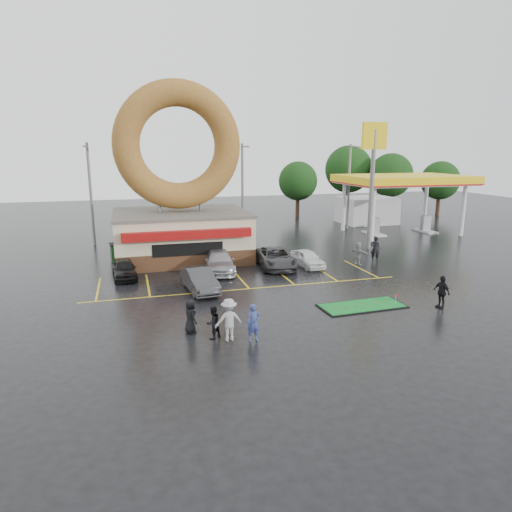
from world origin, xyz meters
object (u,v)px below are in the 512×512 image
object	(u,v)px
streetlight_right	(349,184)
car_silver	(219,261)
car_grey	(276,258)
person_cameraman	(441,292)
dumpster	(123,252)
putting_green	(362,306)
streetlight_left	(91,192)
gas_station	(387,194)
person_blue	(254,323)
car_black	(124,269)
car_dgrey	(200,280)
donut_shop	(180,202)
shell_sign	(373,162)
streetlight_mid	(243,188)
car_white	(307,258)

from	to	relation	value
streetlight_right	car_silver	bearing A→B (deg)	-140.65
car_grey	person_cameraman	distance (m)	12.27
dumpster	putting_green	distance (m)	19.31
streetlight_left	person_cameraman	world-z (taller)	streetlight_left
gas_station	person_blue	world-z (taller)	gas_station
car_silver	car_grey	xyz separation A→B (m)	(4.18, 0.00, -0.00)
car_black	car_silver	distance (m)	6.43
streetlight_left	person_cameraman	bearing A→B (deg)	-49.86
putting_green	car_black	bearing A→B (deg)	142.89
car_black	car_dgrey	distance (m)	6.11
gas_station	car_grey	distance (m)	21.41
donut_shop	car_dgrey	bearing A→B (deg)	-90.11
donut_shop	shell_sign	xyz separation A→B (m)	(16.00, -0.97, 2.91)
donut_shop	streetlight_mid	world-z (taller)	donut_shop
streetlight_left	streetlight_right	xyz separation A→B (m)	(26.00, 2.00, 0.00)
dumpster	car_silver	bearing A→B (deg)	-45.63
donut_shop	shell_sign	bearing A→B (deg)	-3.47
car_dgrey	car_silver	xyz separation A→B (m)	(2.04, 4.24, 0.02)
streetlight_right	car_dgrey	world-z (taller)	streetlight_right
donut_shop	streetlight_right	distance (m)	21.00
streetlight_mid	putting_green	bearing A→B (deg)	-87.20
donut_shop	putting_green	world-z (taller)	donut_shop
shell_sign	streetlight_mid	bearing A→B (deg)	135.27
shell_sign	streetlight_right	distance (m)	10.68
person_cameraman	dumpster	bearing A→B (deg)	-142.73
donut_shop	streetlight_left	distance (m)	9.87
donut_shop	car_black	distance (m)	7.67
car_dgrey	car_white	world-z (taller)	car_dgrey
shell_sign	person_blue	size ratio (longest dim) A/B	6.17
shell_sign	streetlight_right	world-z (taller)	shell_sign
car_dgrey	donut_shop	bearing A→B (deg)	82.86
person_blue	dumpster	distance (m)	18.34
car_silver	car_white	world-z (taller)	car_silver
streetlight_mid	car_silver	world-z (taller)	streetlight_mid
car_silver	person_cameraman	size ratio (longest dim) A/B	2.76
car_black	car_dgrey	size ratio (longest dim) A/B	0.87
car_black	person_blue	bearing A→B (deg)	-69.42
car_dgrey	car_grey	distance (m)	7.54
car_silver	car_grey	bearing A→B (deg)	6.68
streetlight_right	person_cameraman	bearing A→B (deg)	-105.60
streetlight_left	car_dgrey	distance (m)	18.07
car_silver	car_grey	distance (m)	4.18
car_black	car_dgrey	bearing A→B (deg)	-47.88
gas_station	streetlight_left	size ratio (longest dim) A/B	1.52
car_white	person_blue	world-z (taller)	person_blue
streetlight_mid	car_grey	distance (m)	13.57
streetlight_mid	person_cameraman	distance (m)	24.52
car_silver	person_blue	size ratio (longest dim) A/B	2.87
gas_station	car_grey	world-z (taller)	gas_station
streetlight_left	car_silver	distance (m)	15.49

